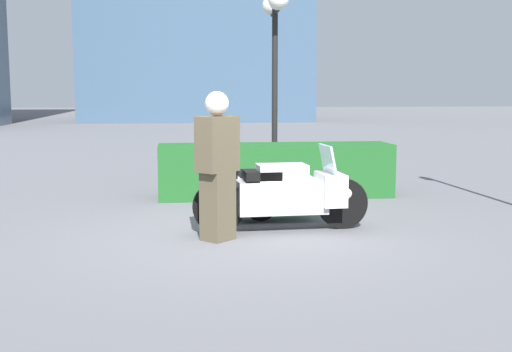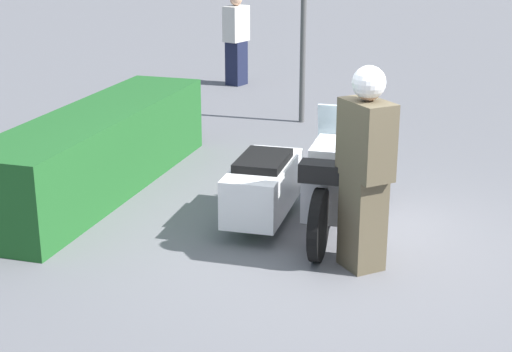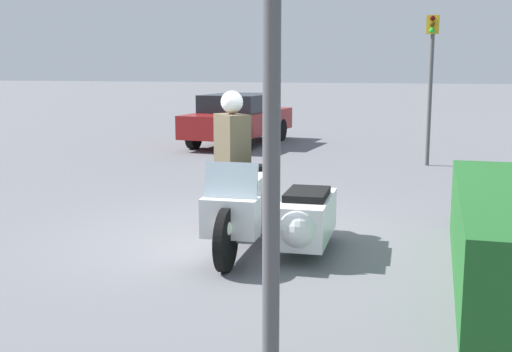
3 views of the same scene
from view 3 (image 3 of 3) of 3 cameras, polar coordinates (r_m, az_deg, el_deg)
name	(u,v)px [view 3 (image 3 of 3)]	position (r m, az deg, el deg)	size (l,w,h in m)	color
ground_plane	(242,235)	(8.60, -1.25, -5.24)	(160.00, 160.00, 0.00)	slate
police_motorcycle	(274,213)	(7.69, 1.61, -3.34)	(2.44, 1.33, 1.18)	black
officer_rider	(232,157)	(8.70, -2.12, 1.68)	(0.59, 0.58, 1.90)	brown
hedge_bush_curbside	(504,236)	(7.18, 21.20, -4.97)	(4.22, 0.98, 0.96)	#1E5623
traffic_light_near	(272,35)	(3.19, 1.42, 12.46)	(0.22, 0.29, 3.64)	#4C4C4C
traffic_light_far	(431,68)	(14.89, 15.29, 9.27)	(0.22, 0.28, 3.32)	#4C4C4C
parked_car_background	(239,118)	(18.41, -1.50, 5.19)	(4.58, 2.16, 1.44)	maroon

